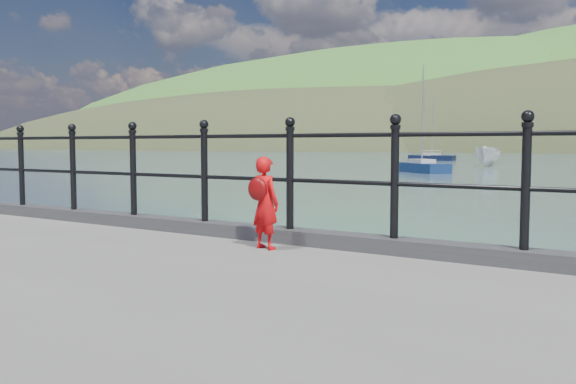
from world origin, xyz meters
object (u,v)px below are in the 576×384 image
Objects in this scene: launch_white at (488,156)px; sailboat_left at (432,158)px; child at (265,202)px; railing at (245,165)px; sailboat_port at (422,168)px.

launch_white is 23.60m from sailboat_left.
child is 54.56m from launch_white.
sailboat_port is (-12.37, 38.14, -1.48)m from railing.
railing is 19.43× the size of child.
child is at bearing -38.37° from railing.
sailboat_port is at bearing -59.91° from child.
sailboat_left reaches higher than railing.
railing is 40.12m from sailboat_port.
launch_white is 14.64m from sailboat_port.
launch_white is (-12.01, 53.22, -0.49)m from child.
railing is 2.22× the size of sailboat_port.
sailboat_left is (-24.06, 72.64, -1.49)m from railing.
railing is 3.55× the size of launch_white.
child is at bearing -30.92° from sailboat_port.
sailboat_left reaches higher than launch_white.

